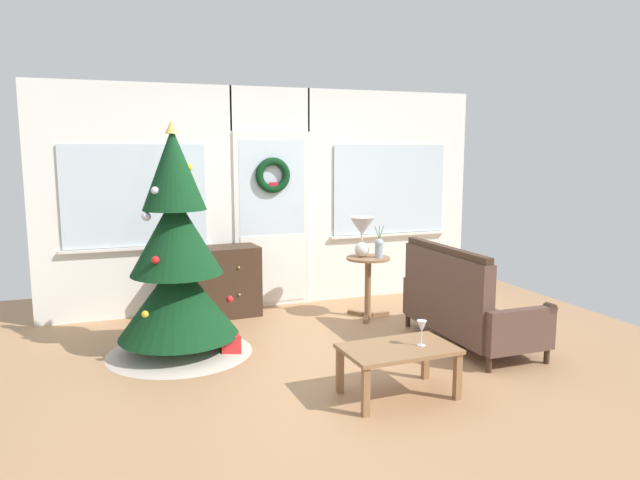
# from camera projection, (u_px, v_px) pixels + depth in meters

# --- Properties ---
(ground_plane) EXTENTS (6.76, 6.76, 0.00)m
(ground_plane) POSITION_uv_depth(u_px,v_px,m) (336.00, 362.00, 5.21)
(ground_plane) COLOR #AD7F56
(back_wall_with_door) EXTENTS (5.20, 0.19, 2.55)m
(back_wall_with_door) POSITION_uv_depth(u_px,v_px,m) (271.00, 198.00, 6.95)
(back_wall_with_door) COLOR white
(back_wall_with_door) RESTS_ON ground
(christmas_tree) EXTENTS (1.32, 1.32, 2.10)m
(christmas_tree) POSITION_uv_depth(u_px,v_px,m) (177.00, 268.00, 5.32)
(christmas_tree) COLOR #4C331E
(christmas_tree) RESTS_ON ground
(dresser_cabinet) EXTENTS (0.92, 0.48, 0.78)m
(dresser_cabinet) POSITION_uv_depth(u_px,v_px,m) (218.00, 282.00, 6.57)
(dresser_cabinet) COLOR #3D281C
(dresser_cabinet) RESTS_ON ground
(settee_sofa) EXTENTS (0.73, 1.51, 0.96)m
(settee_sofa) POSITION_uv_depth(u_px,v_px,m) (462.00, 306.00, 5.61)
(settee_sofa) COLOR #3D281C
(settee_sofa) RESTS_ON ground
(side_table) EXTENTS (0.50, 0.48, 0.68)m
(side_table) POSITION_uv_depth(u_px,v_px,m) (368.00, 275.00, 6.52)
(side_table) COLOR #8E6642
(side_table) RESTS_ON ground
(table_lamp) EXTENTS (0.28, 0.28, 0.44)m
(table_lamp) POSITION_uv_depth(u_px,v_px,m) (362.00, 231.00, 6.47)
(table_lamp) COLOR silver
(table_lamp) RESTS_ON side_table
(flower_vase) EXTENTS (0.11, 0.10, 0.35)m
(flower_vase) POSITION_uv_depth(u_px,v_px,m) (379.00, 247.00, 6.45)
(flower_vase) COLOR #99ADBC
(flower_vase) RESTS_ON side_table
(coffee_table) EXTENTS (0.86, 0.55, 0.38)m
(coffee_table) POSITION_uv_depth(u_px,v_px,m) (398.00, 354.00, 4.44)
(coffee_table) COLOR #8E6642
(coffee_table) RESTS_ON ground
(wine_glass) EXTENTS (0.08, 0.08, 0.20)m
(wine_glass) POSITION_uv_depth(u_px,v_px,m) (422.00, 327.00, 4.44)
(wine_glass) COLOR silver
(wine_glass) RESTS_ON coffee_table
(gift_box) EXTENTS (0.18, 0.16, 0.18)m
(gift_box) POSITION_uv_depth(u_px,v_px,m) (230.00, 345.00, 5.39)
(gift_box) COLOR red
(gift_box) RESTS_ON ground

